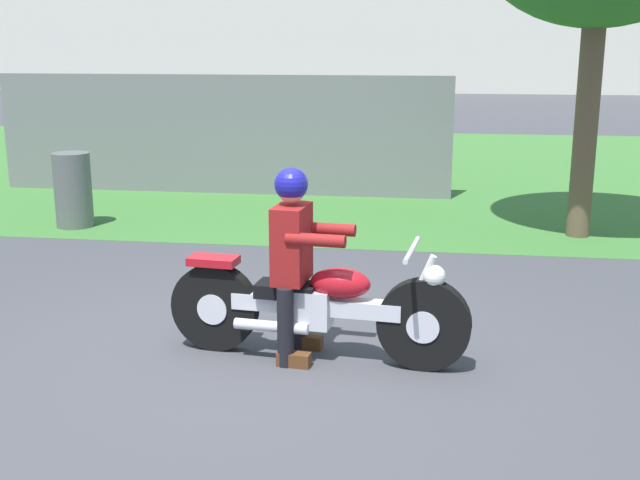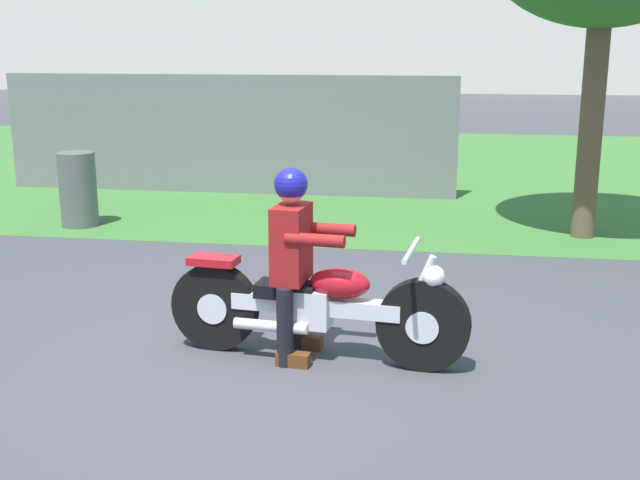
# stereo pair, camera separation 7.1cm
# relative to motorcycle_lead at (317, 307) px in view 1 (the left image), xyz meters

# --- Properties ---
(ground) EXTENTS (120.00, 120.00, 0.00)m
(ground) POSITION_rel_motorcycle_lead_xyz_m (-0.41, -0.28, -0.40)
(ground) COLOR #424247
(grass_verge) EXTENTS (60.00, 12.00, 0.01)m
(grass_verge) POSITION_rel_motorcycle_lead_xyz_m (-0.41, 9.18, -0.40)
(grass_verge) COLOR #3D7533
(grass_verge) RESTS_ON ground
(motorcycle_lead) EXTENTS (2.24, 0.66, 0.89)m
(motorcycle_lead) POSITION_rel_motorcycle_lead_xyz_m (0.00, 0.00, 0.00)
(motorcycle_lead) COLOR black
(motorcycle_lead) RESTS_ON ground
(rider_lead) EXTENTS (0.58, 0.50, 1.41)m
(rider_lead) POSITION_rel_motorcycle_lead_xyz_m (-0.17, 0.02, 0.42)
(rider_lead) COLOR black
(rider_lead) RESTS_ON ground
(trash_can) EXTENTS (0.46, 0.46, 0.94)m
(trash_can) POSITION_rel_motorcycle_lead_xyz_m (-3.66, 3.83, 0.07)
(trash_can) COLOR #595E5B
(trash_can) RESTS_ON ground
(fence_segment) EXTENTS (7.00, 0.06, 1.80)m
(fence_segment) POSITION_rel_motorcycle_lead_xyz_m (-2.42, 6.33, 0.50)
(fence_segment) COLOR slate
(fence_segment) RESTS_ON ground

